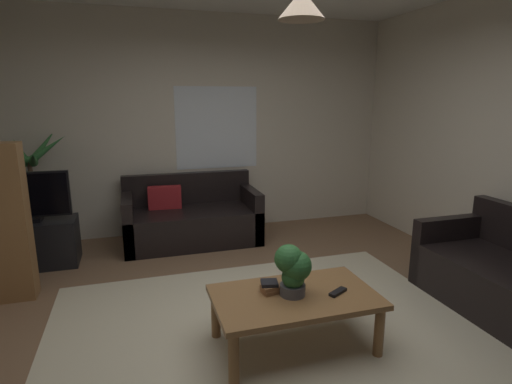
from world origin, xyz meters
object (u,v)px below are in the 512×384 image
Objects in this scene: book_on_table_2 at (269,283)px; pendant_lamp at (302,4)px; couch_right_side at (512,281)px; couch_under_window at (191,220)px; remote_on_table_0 at (338,292)px; coffee_table at (295,302)px; book_on_table_0 at (270,291)px; potted_palm_corner at (34,199)px; tv at (26,197)px; book_on_table_1 at (271,287)px; tv_stand at (33,244)px; potted_plant_on_table at (293,268)px.

pendant_lamp reaches higher than book_on_table_2.
couch_under_window is at bearing -137.24° from couch_right_side.
remote_on_table_0 is (0.46, -0.17, -0.06)m from book_on_table_2.
remote_on_table_0 is (0.30, -0.07, 0.07)m from coffee_table.
book_on_table_0 is 0.74× the size of remote_on_table_0.
coffee_table is 0.81× the size of potted_palm_corner.
book_on_table_1 is at bearing -46.33° from tv.
pendant_lamp reaches higher than remote_on_table_0.
couch_under_window is 3.20m from pendant_lamp.
book_on_table_0 is 0.13× the size of tv_stand.
tv_stand is (-1.96, 2.06, -0.22)m from book_on_table_2.
book_on_table_2 is at bearing -139.10° from remote_on_table_0.
couch_under_window is 13.71× the size of book_on_table_0.
book_on_table_0 is at bearing -80.35° from book_on_table_2.
coffee_table is at bearing -25.87° from book_on_table_0.
couch_under_window is 1.92× the size of tv.
couch_under_window is at bearing 99.09° from coffee_table.
book_on_table_0 is 0.90× the size of book_on_table_1.
potted_palm_corner reaches higher than book_on_table_0.
couch_right_side is 4.62m from tv.
remote_on_table_0 reaches higher than coffee_table.
couch_under_window is 1.13× the size of potted_palm_corner.
pendant_lamp is at bearing -45.55° from tv_stand.
book_on_table_1 is at bearing -51.81° from potted_palm_corner.
tv is (-2.12, 2.13, 0.42)m from coffee_table.
book_on_table_0 is 0.48m from remote_on_table_0.
potted_palm_corner is at bearing 128.19° from book_on_table_1.
couch_right_side reaches higher than tv_stand.
potted_palm_corner reaches higher than remote_on_table_0.
potted_palm_corner is (-2.44, 2.69, 0.22)m from remote_on_table_0.
tv is at bearing -118.55° from couch_right_side.
book_on_table_2 is at bearing 149.73° from pendant_lamp.
tv is at bearing 134.49° from potted_plant_on_table.
potted_palm_corner is (-1.99, 2.53, 0.19)m from book_on_table_1.
couch_under_window is at bearing 10.00° from tv.
remote_on_table_0 is at bearing -18.76° from book_on_table_1.
coffee_table is 1.37× the size of tv.
potted_palm_corner is at bearing -166.74° from remote_on_table_0.
tv is at bearing 133.57° from book_on_table_0.
potted_plant_on_table is at bearing 177.46° from pendant_lamp.
potted_plant_on_table is 0.26× the size of potted_palm_corner.
tv_stand is at bearing 133.47° from book_on_table_2.
coffee_table is 0.19m from book_on_table_0.
book_on_table_0 is 0.25m from potted_plant_on_table.
book_on_table_2 is at bearing -51.75° from potted_palm_corner.
book_on_table_0 is (0.23, -2.36, 0.14)m from couch_under_window.
couch_under_window is 2.80× the size of pendant_lamp.
tv reaches higher than book_on_table_0.
remote_on_table_0 is 0.11× the size of potted_palm_corner.
book_on_table_0 reaches higher than coffee_table.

